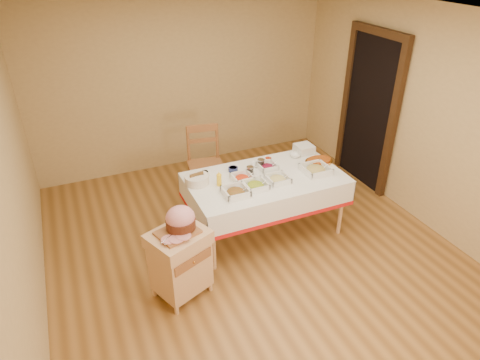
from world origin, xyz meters
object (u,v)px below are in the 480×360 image
dining_table (265,189)px  preserve_jar_right (261,164)px  dining_chair (205,163)px  preserve_jar_left (250,171)px  butcher_cart (180,260)px  plate_stack (304,149)px  brass_platter (319,161)px  bread_basket (197,179)px  mustard_bottle (219,179)px  ham_on_board (180,221)px

dining_table → preserve_jar_right: 0.32m
dining_chair → preserve_jar_left: 0.98m
butcher_cart → plate_stack: plate_stack is taller
preserve_jar_right → butcher_cart: bearing=-146.1°
dining_chair → brass_platter: size_ratio=2.82×
preserve_jar_right → bread_basket: bread_basket is taller
mustard_bottle → plate_stack: 1.36m
ham_on_board → preserve_jar_left: ham_on_board is taller
brass_platter → dining_chair: bearing=140.2°
ham_on_board → brass_platter: 2.09m
dining_table → plate_stack: plate_stack is taller
plate_stack → mustard_bottle: bearing=-165.3°
dining_table → plate_stack: size_ratio=8.34×
preserve_jar_left → dining_chair: bearing=105.1°
preserve_jar_right → mustard_bottle: bearing=-162.2°
butcher_cart → brass_platter: bearing=19.2°
ham_on_board → mustard_bottle: 0.91m
mustard_bottle → preserve_jar_left: bearing=10.9°
preserve_jar_left → preserve_jar_right: size_ratio=0.99×
preserve_jar_left → ham_on_board: bearing=-145.7°
ham_on_board → bread_basket: (0.43, 0.79, -0.06)m
mustard_bottle → bread_basket: size_ratio=0.63×
plate_stack → preserve_jar_right: bearing=-168.1°
ham_on_board → preserve_jar_right: 1.52m
ham_on_board → mustard_bottle: size_ratio=2.28×
preserve_jar_left → brass_platter: preserve_jar_left is taller
ham_on_board → butcher_cart: bearing=-141.9°
dining_chair → bread_basket: dining_chair is taller
dining_table → dining_chair: dining_chair is taller
mustard_bottle → brass_platter: 1.33m
dining_chair → mustard_bottle: bearing=-100.1°
preserve_jar_left → mustard_bottle: (-0.42, -0.08, 0.03)m
brass_platter → dining_table: bearing=-175.1°
dining_table → butcher_cart: dining_table is taller
mustard_bottle → bread_basket: (-0.21, 0.14, -0.03)m
bread_basket → brass_platter: 1.55m
dining_chair → bread_basket: 0.97m
butcher_cart → plate_stack: size_ratio=3.47×
ham_on_board → dining_chair: bearing=63.4°
dining_table → mustard_bottle: size_ratio=10.40×
plate_stack → brass_platter: plate_stack is taller
dining_chair → brass_platter: bearing=-39.8°
dining_chair → plate_stack: bearing=-29.6°
dining_chair → ham_on_board: bearing=-116.6°
preserve_jar_left → dining_table: bearing=-40.3°
butcher_cart → preserve_jar_right: (1.30, 0.88, 0.38)m
butcher_cart → mustard_bottle: size_ratio=4.32×
ham_on_board → preserve_jar_right: bearing=33.8°
dining_chair → brass_platter: dining_chair is taller
bread_basket → preserve_jar_left: bearing=-5.5°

